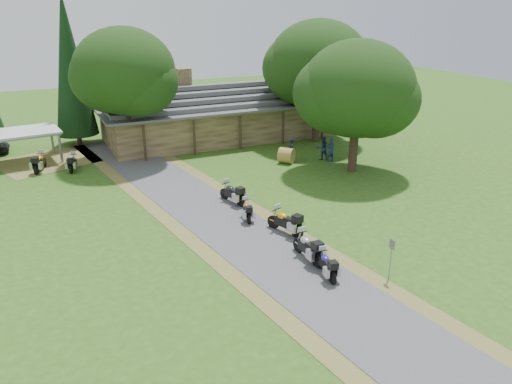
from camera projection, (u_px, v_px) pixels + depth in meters
name	position (u px, v px, depth m)	size (l,w,h in m)	color
ground	(289.00, 269.00, 22.96)	(120.00, 120.00, 0.00)	#2F5718
driveway	(244.00, 237.00, 26.14)	(46.00, 46.00, 0.00)	#4E4F51
lodge	(220.00, 110.00, 44.79)	(21.40, 9.40, 4.90)	brown
carport	(21.00, 147.00, 37.90)	(5.66, 3.77, 2.45)	silver
motorcycle_row_a	(326.00, 264.00, 22.19)	(1.79, 0.58, 1.22)	#282196
motorcycle_row_b	(308.00, 246.00, 23.58)	(2.10, 0.69, 1.44)	#A5A7AD
motorcycle_row_c	(285.00, 221.00, 26.30)	(2.14, 0.70, 1.46)	orange
motorcycle_row_d	(247.00, 209.00, 28.09)	(1.72, 0.56, 1.18)	#C2561B
motorcycle_row_e	(232.00, 192.00, 30.33)	(2.03, 0.66, 1.39)	black
motorcycle_carport_a	(39.00, 162.00, 36.14)	(2.08, 0.68, 1.43)	#BE9107
motorcycle_carport_b	(73.00, 162.00, 36.31)	(1.86, 0.61, 1.27)	slate
person_a	(330.00, 148.00, 38.18)	(0.62, 0.45, 2.18)	navy
person_b	(323.00, 146.00, 38.71)	(0.61, 0.44, 2.16)	navy
person_c	(291.00, 148.00, 38.17)	(0.61, 0.44, 2.16)	navy
hay_bale	(286.00, 155.00, 38.03)	(1.17, 1.17, 1.07)	olive
sign_post	(391.00, 260.00, 21.75)	(0.36, 0.06, 1.98)	gray
oak_lodge_left	(126.00, 89.00, 37.27)	(7.55, 7.55, 10.94)	#193510
oak_lodge_right	(318.00, 79.00, 42.32)	(8.56, 8.56, 10.86)	#193510
oak_driveway	(356.00, 105.00, 34.68)	(7.92, 7.92, 9.61)	#193510
cedar_near	(71.00, 70.00, 41.09)	(3.46, 3.46, 12.58)	black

